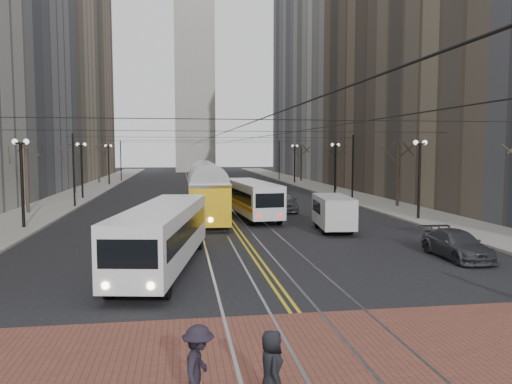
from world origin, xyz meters
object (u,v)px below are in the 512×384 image
object	(u,v)px
streetcar	(206,197)
pedestrian_d	(198,368)
cargo_van	(333,214)
pedestrian_a	(272,368)
sedan_parked	(457,244)
clock_tower	(194,15)
rear_bus	(252,200)
transit_bus	(163,238)
sedan_grey	(284,201)

from	to	relation	value
streetcar	pedestrian_d	bearing A→B (deg)	-92.47
cargo_van	pedestrian_a	bearing A→B (deg)	-104.46
sedan_parked	pedestrian_a	xyz separation A→B (m)	(-11.30, -12.25, 0.13)
clock_tower	rear_bus	bearing A→B (deg)	-88.72
streetcar	pedestrian_d	distance (m)	27.80
streetcar	pedestrian_a	size ratio (longest dim) A/B	8.94
clock_tower	sedan_parked	bearing A→B (deg)	-84.36
clock_tower	rear_bus	world-z (taller)	clock_tower
clock_tower	rear_bus	size ratio (longest dim) A/B	6.26
streetcar	cargo_van	world-z (taller)	streetcar
clock_tower	streetcar	xyz separation A→B (m)	(-1.66, -80.75, -34.31)
pedestrian_a	pedestrian_d	bearing A→B (deg)	89.59
transit_bus	pedestrian_d	world-z (taller)	transit_bus
streetcar	rear_bus	distance (m)	3.47
streetcar	sedan_grey	world-z (taller)	streetcar
streetcar	pedestrian_d	xyz separation A→B (m)	(-1.62, -27.75, -0.76)
rear_bus	pedestrian_d	size ratio (longest dim) A/B	6.02
cargo_van	pedestrian_a	world-z (taller)	cargo_van
transit_bus	rear_bus	size ratio (longest dim) A/B	1.05
cargo_van	sedan_parked	distance (m)	9.20
transit_bus	sedan_parked	xyz separation A→B (m)	(13.84, 0.14, -0.72)
transit_bus	sedan_parked	distance (m)	13.86
transit_bus	streetcar	bearing A→B (deg)	90.13
pedestrian_d	transit_bus	bearing A→B (deg)	17.88
transit_bus	cargo_van	size ratio (longest dim) A/B	2.19
pedestrian_d	rear_bus	bearing A→B (deg)	2.51
clock_tower	streetcar	world-z (taller)	clock_tower
sedan_grey	transit_bus	bearing A→B (deg)	-110.91
cargo_van	transit_bus	bearing A→B (deg)	-133.99
rear_bus	sedan_grey	bearing A→B (deg)	40.85
streetcar	sedan_parked	bearing A→B (deg)	-53.38
cargo_van	clock_tower	bearing A→B (deg)	100.15
sedan_grey	sedan_parked	xyz separation A→B (m)	(4.48, -18.92, -0.18)
clock_tower	sedan_grey	distance (m)	85.08
streetcar	sedan_grey	distance (m)	7.54
sedan_grey	pedestrian_d	xyz separation A→B (m)	(-8.29, -31.17, 0.05)
streetcar	cargo_van	xyz separation A→B (m)	(7.69, -6.99, -0.53)
clock_tower	transit_bus	size ratio (longest dim) A/B	5.96
clock_tower	sedan_parked	world-z (taller)	clock_tower
pedestrian_d	sedan_grey	bearing A→B (deg)	-2.06
cargo_van	streetcar	bearing A→B (deg)	143.93
clock_tower	sedan_grey	world-z (taller)	clock_tower
clock_tower	sedan_parked	size ratio (longest dim) A/B	14.46
pedestrian_a	pedestrian_d	world-z (taller)	pedestrian_d
transit_bus	rear_bus	bearing A→B (deg)	78.55
cargo_van	pedestrian_d	distance (m)	22.75
rear_bus	sedan_parked	distance (m)	17.41
transit_bus	streetcar	distance (m)	15.87
clock_tower	sedan_grey	size ratio (longest dim) A/B	13.41
streetcar	pedestrian_a	xyz separation A→B (m)	(-0.14, -27.75, -0.85)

